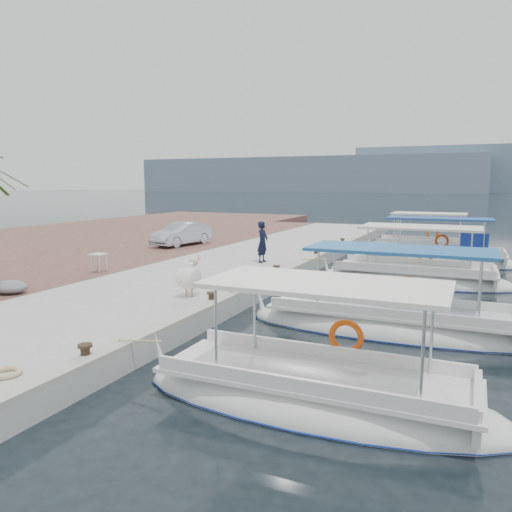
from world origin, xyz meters
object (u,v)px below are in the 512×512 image
(fishing_caique_b, at_px, (389,327))
(fishing_caique_d, at_px, (435,260))
(fishing_caique_c, at_px, (414,280))
(fisherman, at_px, (263,242))
(pelican, at_px, (189,277))
(parked_car, at_px, (182,234))
(fishing_caique_a, at_px, (314,399))
(fishing_caique_e, at_px, (424,251))

(fishing_caique_b, distance_m, fishing_caique_d, 12.28)
(fishing_caique_c, xyz_separation_m, fisherman, (-6.18, -0.54, 1.25))
(pelican, distance_m, parked_car, 12.51)
(fishing_caique_d, xyz_separation_m, pelican, (-6.07, -12.71, 0.91))
(fishing_caique_b, relative_size, fishing_caique_c, 1.05)
(fishing_caique_a, relative_size, fishing_caique_e, 1.03)
(fishing_caique_b, xyz_separation_m, fishing_caique_c, (-0.17, 6.95, -0.00))
(fishing_caique_b, distance_m, fisherman, 9.11)
(fishing_caique_c, height_order, fisherman, fisherman)
(pelican, bearing_deg, fishing_caique_d, 64.46)
(fishing_caique_d, bearing_deg, fishing_caique_e, 102.82)
(fishing_caique_a, relative_size, fishing_caique_d, 0.84)
(fisherman, bearing_deg, parked_car, 62.72)
(fishing_caique_b, bearing_deg, parked_car, 141.62)
(parked_car, bearing_deg, fishing_caique_c, -3.90)
(fishing_caique_e, height_order, parked_car, fishing_caique_e)
(fishing_caique_c, relative_size, parked_car, 1.96)
(fishing_caique_a, xyz_separation_m, fishing_caique_d, (0.74, 17.31, 0.06))
(fishing_caique_a, height_order, fishing_caique_c, same)
(fishing_caique_c, distance_m, fishing_caique_e, 9.04)
(fishing_caique_e, relative_size, pelican, 4.35)
(fishing_caique_c, xyz_separation_m, fishing_caique_d, (0.42, 5.33, 0.06))
(fishing_caique_d, bearing_deg, fisherman, -138.36)
(pelican, relative_size, parked_car, 0.40)
(fishing_caique_e, relative_size, parked_car, 1.73)
(fishing_caique_c, bearing_deg, fisherman, -175.05)
(fishing_caique_c, distance_m, fisherman, 6.33)
(fishing_caique_b, relative_size, parked_car, 2.05)
(fishing_caique_b, bearing_deg, fishing_caique_e, 92.14)
(fishing_caique_a, relative_size, pelican, 4.48)
(fishing_caique_c, xyz_separation_m, pelican, (-5.66, -7.38, 0.97))
(fishing_caique_e, xyz_separation_m, fisherman, (-5.76, -9.57, 1.25))
(fishing_caique_a, xyz_separation_m, parked_car, (-12.18, 15.07, 0.99))
(fishing_caique_a, height_order, fishing_caique_b, same)
(fishing_caique_b, height_order, fishing_caique_d, same)
(fishing_caique_b, xyz_separation_m, fisherman, (-6.35, 6.41, 1.25))
(fishing_caique_e, bearing_deg, fisherman, -121.03)
(parked_car, bearing_deg, fishing_caique_b, -28.40)
(fishing_caique_a, distance_m, pelican, 7.11)
(fisherman, bearing_deg, fishing_caique_c, -82.48)
(pelican, bearing_deg, fishing_caique_a, -40.82)
(fishing_caique_e, height_order, fisherman, fisherman)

